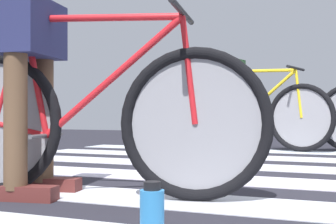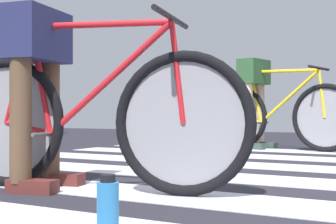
% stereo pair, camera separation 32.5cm
% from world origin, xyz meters
% --- Properties ---
extents(ground, '(18.00, 14.00, 0.02)m').
position_xyz_m(ground, '(0.00, 0.00, 0.01)').
color(ground, '#23222B').
extents(crosswalk_markings, '(5.37, 4.24, 0.00)m').
position_xyz_m(crosswalk_markings, '(-0.09, 0.20, 0.02)').
color(crosswalk_markings, silver).
rests_on(crosswalk_markings, ground).
extents(bicycle_1_of_3, '(1.72, 0.55, 0.93)m').
position_xyz_m(bicycle_1_of_3, '(-0.86, -1.02, 0.41)').
color(bicycle_1_of_3, black).
rests_on(bicycle_1_of_3, ground).
extents(cyclist_1_of_3, '(0.38, 0.45, 0.97)m').
position_xyz_m(cyclist_1_of_3, '(-1.16, -1.08, 0.65)').
color(cyclist_1_of_3, brown).
rests_on(cyclist_1_of_3, ground).
extents(bicycle_2_of_3, '(1.72, 0.55, 0.93)m').
position_xyz_m(bicycle_2_of_3, '(-0.78, 2.25, 0.41)').
color(bicycle_2_of_3, black).
rests_on(bicycle_2_of_3, ground).
extents(cyclist_2_of_3, '(0.38, 0.44, 1.02)m').
position_xyz_m(cyclist_2_of_3, '(-1.08, 2.30, 0.68)').
color(cyclist_2_of_3, beige).
rests_on(cyclist_2_of_3, ground).
extents(water_bottle, '(0.07, 0.07, 0.22)m').
position_xyz_m(water_bottle, '(-0.17, -1.81, 0.12)').
color(water_bottle, '#3186D0').
rests_on(water_bottle, ground).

